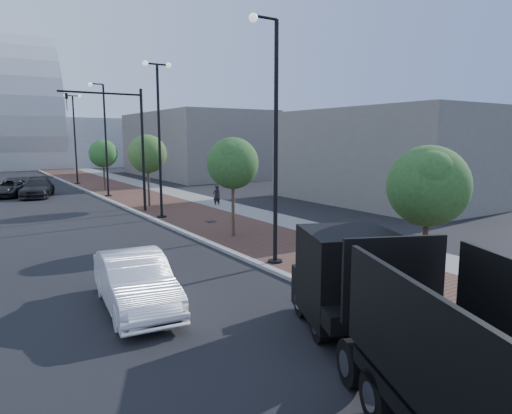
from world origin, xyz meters
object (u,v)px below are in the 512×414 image
dump_truck (413,338)px  dark_car_mid (9,188)px  white_sedan (135,282)px  pedestrian (217,196)px

dump_truck → dark_car_mid: bearing=118.5°
white_sedan → dark_car_mid: bearing=97.5°
dump_truck → dark_car_mid: dump_truck is taller
white_sedan → pedestrian: 19.70m
dump_truck → pedestrian: 25.07m
dark_car_mid → pedestrian: size_ratio=3.29×
dump_truck → pedestrian: bearing=93.5°
dark_car_mid → pedestrian: 18.78m
dump_truck → white_sedan: size_ratio=2.68×
white_sedan → dark_car_mid: (-0.84, 30.61, -0.10)m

